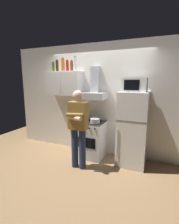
# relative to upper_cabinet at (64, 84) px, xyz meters

# --- Properties ---
(ground_plane) EXTENTS (7.00, 7.00, 0.00)m
(ground_plane) POSITION_rel_upper_cabinet_xyz_m (0.85, -0.37, -1.75)
(ground_plane) COLOR olive
(back_wall_tiled) EXTENTS (4.80, 0.10, 2.70)m
(back_wall_tiled) POSITION_rel_upper_cabinet_xyz_m (0.85, 0.23, -0.40)
(back_wall_tiled) COLOR silver
(back_wall_tiled) RESTS_ON ground_plane
(upper_cabinet) EXTENTS (0.90, 0.37, 0.60)m
(upper_cabinet) POSITION_rel_upper_cabinet_xyz_m (0.00, 0.00, 0.00)
(upper_cabinet) COLOR white
(stove_oven) EXTENTS (0.60, 0.62, 0.87)m
(stove_oven) POSITION_rel_upper_cabinet_xyz_m (0.80, -0.13, -1.32)
(stove_oven) COLOR white
(stove_oven) RESTS_ON ground_plane
(range_hood) EXTENTS (0.60, 0.44, 0.75)m
(range_hood) POSITION_rel_upper_cabinet_xyz_m (0.80, 0.00, -0.15)
(range_hood) COLOR #B7BABF
(refrigerator) EXTENTS (0.60, 0.62, 1.60)m
(refrigerator) POSITION_rel_upper_cabinet_xyz_m (1.75, -0.12, -0.95)
(refrigerator) COLOR white
(refrigerator) RESTS_ON ground_plane
(microwave) EXTENTS (0.48, 0.37, 0.28)m
(microwave) POSITION_rel_upper_cabinet_xyz_m (1.75, -0.11, -0.01)
(microwave) COLOR silver
(microwave) RESTS_ON refrigerator
(person_standing) EXTENTS (0.38, 0.33, 1.64)m
(person_standing) POSITION_rel_upper_cabinet_xyz_m (0.75, -0.73, -0.85)
(person_standing) COLOR navy
(person_standing) RESTS_ON ground_plane
(cooking_pot) EXTENTS (0.31, 0.21, 0.11)m
(cooking_pot) POSITION_rel_upper_cabinet_xyz_m (0.93, -0.24, -0.82)
(cooking_pot) COLOR #B7BABF
(cooking_pot) RESTS_ON stove_oven
(bottle_rum_dark) EXTENTS (0.07, 0.07, 0.28)m
(bottle_rum_dark) POSITION_rel_upper_cabinet_xyz_m (-0.18, -0.03, 0.43)
(bottle_rum_dark) COLOR #47230F
(bottle_rum_dark) RESTS_ON upper_cabinet
(bottle_soda_red) EXTENTS (0.07, 0.07, 0.27)m
(bottle_soda_red) POSITION_rel_upper_cabinet_xyz_m (0.10, 0.00, 0.43)
(bottle_soda_red) COLOR red
(bottle_soda_red) RESTS_ON upper_cabinet
(bottle_liquor_amber) EXTENTS (0.08, 0.08, 0.32)m
(bottle_liquor_amber) POSITION_rel_upper_cabinet_xyz_m (-0.03, 0.01, 0.46)
(bottle_liquor_amber) COLOR #B7721E
(bottle_liquor_amber) RESTS_ON upper_cabinet
(bottle_olive_oil) EXTENTS (0.06, 0.06, 0.24)m
(bottle_olive_oil) POSITION_rel_upper_cabinet_xyz_m (-0.30, -0.02, 0.41)
(bottle_olive_oil) COLOR #4C6B19
(bottle_olive_oil) RESTS_ON upper_cabinet
(bottle_vodka_clear) EXTENTS (0.07, 0.07, 0.34)m
(bottle_vodka_clear) POSITION_rel_upper_cabinet_xyz_m (0.30, 0.02, 0.46)
(bottle_vodka_clear) COLOR silver
(bottle_vodka_clear) RESTS_ON upper_cabinet
(bottle_beer_brown) EXTENTS (0.07, 0.07, 0.26)m
(bottle_beer_brown) POSITION_rel_upper_cabinet_xyz_m (0.21, 0.01, 0.42)
(bottle_beer_brown) COLOR brown
(bottle_beer_brown) RESTS_ON upper_cabinet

